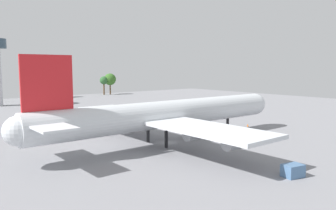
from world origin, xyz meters
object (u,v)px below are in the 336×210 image
Objects in this scene: catering_truck at (94,127)px; cargo_container_fore at (293,171)px; baggage_tug at (193,120)px; safety_cone_nose at (248,125)px; cargo_airplane at (166,115)px.

catering_truck is 1.30× the size of cargo_container_fore.
baggage_tug is 15.56m from safety_cone_nose.
safety_cone_nose is (29.83, 30.95, -0.60)m from cargo_container_fore.
catering_truck is 41.89m from safety_cone_nose.
catering_truck is at bearing 97.02° from cargo_container_fore.
cargo_airplane is 31.00m from safety_cone_nose.
cargo_airplane reaches higher than baggage_tug.
cargo_airplane is at bearing 91.09° from cargo_container_fore.
cargo_airplane is 12.37× the size of baggage_tug.
cargo_container_fore is at bearing -88.91° from cargo_airplane.
catering_truck is 52.35m from cargo_container_fore.
cargo_airplane reaches higher than safety_cone_nose.
cargo_container_fore is 4.76× the size of safety_cone_nose.
safety_cone_nose is at bearing 2.88° from cargo_airplane.
catering_truck is at bearing 104.52° from cargo_airplane.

